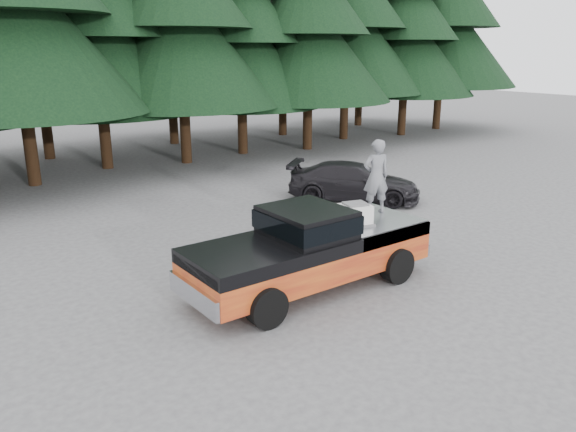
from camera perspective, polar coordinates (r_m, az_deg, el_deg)
ground at (r=12.18m, az=-3.42°, el=-9.10°), size 120.00×120.00×0.00m
pickup_truck at (r=12.77m, az=2.21°, el=-4.56°), size 6.00×2.04×1.33m
truck_cab at (r=12.40m, az=1.90°, el=-0.53°), size 1.66×1.90×0.59m
air_compressor at (r=13.14m, az=6.83°, el=0.07°), size 0.80×0.72×0.46m
man_on_bed at (r=14.04m, az=8.93°, el=4.00°), size 0.79×0.65×1.85m
parked_car at (r=20.32m, az=6.72°, el=3.48°), size 4.41×4.84×1.36m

